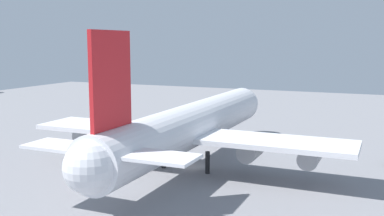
% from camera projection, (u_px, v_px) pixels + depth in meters
% --- Properties ---
extents(ground_plane, '(234.39, 234.39, 0.00)m').
position_uv_depth(ground_plane, '(192.00, 166.00, 71.05)').
color(ground_plane, gray).
extents(cargo_airplane, '(58.60, 49.78, 20.74)m').
position_uv_depth(cargo_airplane, '(192.00, 126.00, 70.07)').
color(cargo_airplane, silver).
rests_on(cargo_airplane, ground_plane).
extents(safety_cone_nose, '(0.43, 0.43, 0.62)m').
position_uv_depth(safety_cone_nose, '(256.00, 135.00, 93.67)').
color(safety_cone_nose, orange).
rests_on(safety_cone_nose, ground_plane).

